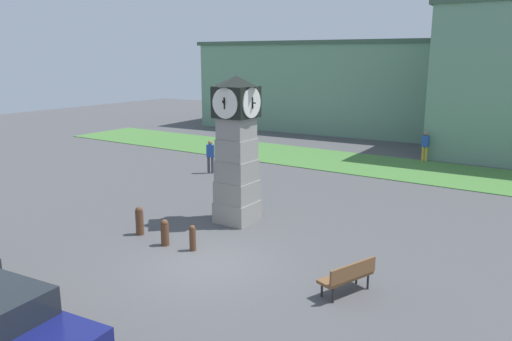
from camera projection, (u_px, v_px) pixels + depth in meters
name	position (u px, v px, depth m)	size (l,w,h in m)	color
ground_plane	(209.00, 264.00, 14.77)	(86.09, 86.09, 0.00)	#4C4C4F
clock_tower	(237.00, 150.00, 17.99)	(1.63, 1.67, 5.35)	gray
bollard_near_tower	(140.00, 220.00, 17.10)	(0.27, 0.27, 1.00)	brown
bollard_mid_row	(165.00, 232.00, 16.13)	(0.27, 0.27, 0.88)	brown
bollard_far_row	(193.00, 238.00, 15.70)	(0.21, 0.21, 0.84)	brown
bench	(348.00, 275.00, 12.78)	(1.05, 1.68, 0.90)	brown
pedestrian_near_bench	(425.00, 144.00, 28.93)	(0.43, 0.29, 1.76)	gold
pedestrian_crossing_lot	(210.00, 154.00, 26.02)	(0.46, 0.43, 1.75)	#3F3F47
warehouse_blue_far	(322.00, 86.00, 41.38)	(20.83, 8.24, 7.20)	gray
grass_verge_far	(425.00, 172.00, 26.49)	(51.65, 5.62, 0.04)	#477A38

